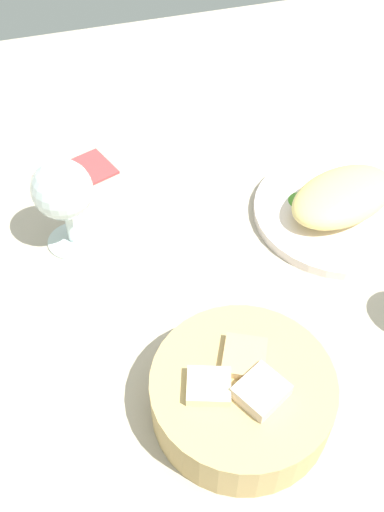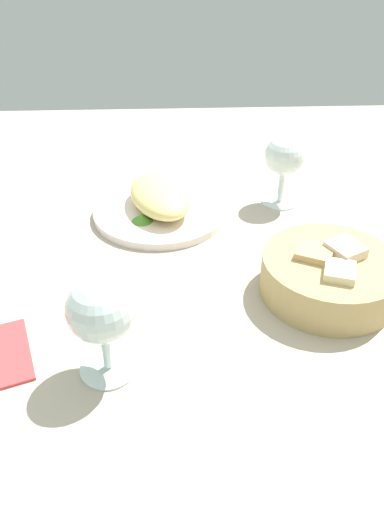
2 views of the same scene
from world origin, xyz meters
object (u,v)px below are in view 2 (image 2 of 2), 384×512
(wine_glass_near, at_px, (101,313))
(wine_glass_far, at_px, (284,159))
(plate, at_px, (160,211))
(bread_basket, at_px, (329,275))
(folded_napkin, at_px, (0,354))

(wine_glass_near, bearing_deg, wine_glass_far, 144.89)
(plate, xyz_separation_m, bread_basket, (0.23, 0.24, 0.02))
(bread_basket, xyz_separation_m, folded_napkin, (0.10, -0.43, -0.03))
(wine_glass_near, bearing_deg, folded_napkin, -101.12)
(wine_glass_near, distance_m, wine_glass_far, 0.49)
(plate, relative_size, folded_napkin, 2.15)
(bread_basket, distance_m, wine_glass_near, 0.33)
(plate, distance_m, folded_napkin, 0.39)
(wine_glass_near, height_order, folded_napkin, wine_glass_near)
(wine_glass_far, bearing_deg, folded_napkin, -48.04)
(wine_glass_far, bearing_deg, bread_basket, 3.30)
(wine_glass_far, distance_m, folded_napkin, 0.56)
(plate, bearing_deg, bread_basket, 45.53)
(folded_napkin, bearing_deg, plate, 130.30)
(bread_basket, relative_size, wine_glass_far, 1.47)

